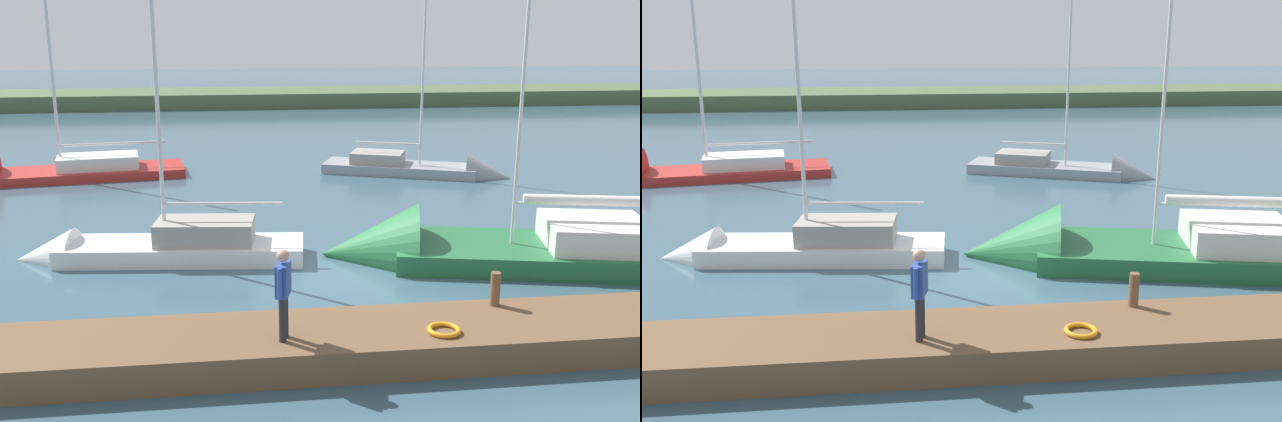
% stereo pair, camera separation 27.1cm
% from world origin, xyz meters
% --- Properties ---
extents(ground_plane, '(200.00, 200.00, 0.00)m').
position_xyz_m(ground_plane, '(0.00, 0.00, 0.00)').
color(ground_plane, '#385666').
extents(far_shoreline, '(180.00, 8.00, 2.40)m').
position_xyz_m(far_shoreline, '(0.00, -43.69, 0.00)').
color(far_shoreline, '#4C603D').
rests_on(far_shoreline, ground_plane).
extents(dock_pier, '(24.05, 2.19, 0.66)m').
position_xyz_m(dock_pier, '(0.00, 4.56, 0.33)').
color(dock_pier, brown).
rests_on(dock_pier, ground_plane).
extents(mooring_post_near, '(0.21, 0.21, 0.73)m').
position_xyz_m(mooring_post_near, '(-2.40, 3.79, 1.02)').
color(mooring_post_near, brown).
rests_on(mooring_post_near, dock_pier).
extents(life_ring_buoy, '(0.66, 0.66, 0.10)m').
position_xyz_m(life_ring_buoy, '(-0.93, 5.00, 0.71)').
color(life_ring_buoy, orange).
rests_on(life_ring_buoy, dock_pier).
extents(sailboat_near_dock, '(10.63, 4.33, 11.52)m').
position_xyz_m(sailboat_near_dock, '(11.79, -13.69, 0.12)').
color(sailboat_near_dock, '#B22823').
rests_on(sailboat_near_dock, ground_plane).
extents(sailboat_far_right, '(8.48, 5.01, 9.36)m').
position_xyz_m(sailboat_far_right, '(-5.70, -12.63, 0.10)').
color(sailboat_far_right, gray).
rests_on(sailboat_far_right, ground_plane).
extents(sailboat_inner_slip, '(11.50, 5.42, 14.04)m').
position_xyz_m(sailboat_inner_slip, '(-3.65, -0.87, 0.18)').
color(sailboat_inner_slip, '#236638').
rests_on(sailboat_inner_slip, ground_plane).
extents(sailboat_outer_mooring, '(8.26, 2.64, 9.86)m').
position_xyz_m(sailboat_outer_mooring, '(5.49, -2.17, 0.14)').
color(sailboat_outer_mooring, white).
rests_on(sailboat_outer_mooring, ground_plane).
extents(person_on_dock, '(0.34, 0.65, 1.79)m').
position_xyz_m(person_on_dock, '(2.17, 4.90, 1.70)').
color(person_on_dock, '#28282D').
rests_on(person_on_dock, dock_pier).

